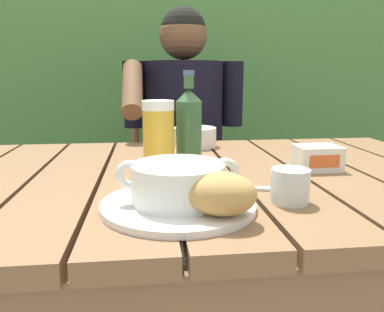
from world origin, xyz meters
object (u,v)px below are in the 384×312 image
Objects in this scene: soup_bowl at (178,182)px; beer_glass at (159,138)px; serving_plate at (178,205)px; chair_near_diner at (181,184)px; person_eating at (184,136)px; water_glass_small at (290,186)px; bread_roll at (220,193)px; butter_tub at (317,158)px; beer_bottle at (189,128)px; diner_bowl at (195,137)px; table_knife at (245,187)px.

beer_glass reaches higher than soup_bowl.
soup_bowl is (0.00, 0.00, 0.04)m from serving_plate.
person_eating is (-0.00, -0.19, 0.26)m from chair_near_diner.
water_glass_small is at bearing -44.09° from beer_glass.
bread_roll is (0.06, -0.07, -0.00)m from soup_bowl.
butter_tub is at bearing 33.02° from serving_plate.
beer_bottle is 0.30m from diner_bowl.
bread_roll is at bearing -73.88° from beer_glass.
serving_plate is at bearing -146.52° from table_knife.
soup_bowl is at bearing -146.52° from table_knife.
chair_near_diner is at bearing 89.16° from person_eating.
diner_bowl reaches higher than table_knife.
water_glass_small is at bearing -79.70° from diner_bowl.
chair_near_diner is 6.73× the size of bread_roll.
bread_roll is 0.31m from beer_glass.
butter_tub is at bearing -68.92° from person_eating.
beer_glass is at bearing 135.91° from water_glass_small.
water_glass_small is at bearing -124.32° from butter_tub.
beer_bottle is 1.42× the size of table_knife.
soup_bowl is 0.09m from bread_roll.
serving_plate reaches higher than table_knife.
beer_bottle reaches higher than serving_plate.
bread_roll reaches higher than water_glass_small.
butter_tub is at bearing -8.35° from beer_bottle.
soup_bowl is (-0.10, -1.10, 0.33)m from chair_near_diner.
beer_glass is at bearing 96.47° from serving_plate.
beer_bottle is (-0.01, 0.35, 0.05)m from bread_roll.
butter_tub is 0.42m from diner_bowl.
beer_bottle is at bearing 119.49° from water_glass_small.
water_glass_small reaches higher than serving_plate.
water_glass_small is at bearing 1.61° from serving_plate.
beer_glass is 2.44× the size of water_glass_small.
table_knife is 0.47m from diner_bowl.
bread_roll is at bearing -93.60° from diner_bowl.
chair_near_diner is 3.43× the size of serving_plate.
butter_tub is (0.26, -0.87, 0.31)m from chair_near_diner.
person_eating reaches higher than beer_bottle.
serving_plate is at bearing -96.14° from person_eating.
table_knife is at bearing -147.28° from butter_tub.
butter_tub is (0.38, 0.01, -0.06)m from beer_glass.
bread_roll is 0.64m from diner_bowl.
bread_roll is at bearing -92.19° from person_eating.
butter_tub is at bearing 45.51° from bread_roll.
table_knife is at bearing 123.37° from water_glass_small.
beer_bottle is at bearing 34.11° from beer_glass.
butter_tub is at bearing 55.68° from water_glass_small.
chair_near_diner is at bearing 92.47° from table_knife.
beer_bottle is (-0.05, -0.82, 0.38)m from chair_near_diner.
beer_glass is 0.32m from water_glass_small.
chair_near_diner is 1.14m from serving_plate.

